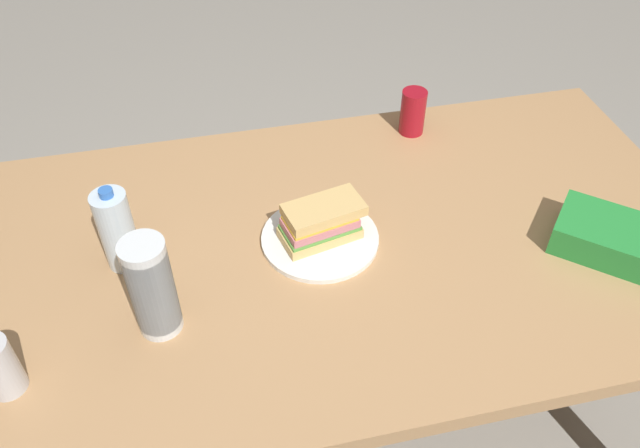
{
  "coord_description": "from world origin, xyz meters",
  "views": [
    {
      "loc": [
        -0.27,
        -0.97,
        1.78
      ],
      "look_at": [
        -0.05,
        0.01,
        0.83
      ],
      "focal_mm": 35.96,
      "sensor_mm": 36.0,
      "label": 1
    }
  ],
  "objects_px": {
    "soda_can_red": "(413,112)",
    "dining_table": "(343,269)",
    "chip_bag": "(611,238)",
    "plastic_cup_stack": "(152,288)",
    "water_bottle_tall": "(117,230)",
    "sandwich": "(321,222)",
    "paper_plate": "(320,238)"
  },
  "relations": [
    {
      "from": "chip_bag",
      "to": "plastic_cup_stack",
      "type": "distance_m",
      "value": 0.96
    },
    {
      "from": "chip_bag",
      "to": "sandwich",
      "type": "bearing_deg",
      "value": -154.2
    },
    {
      "from": "paper_plate",
      "to": "chip_bag",
      "type": "distance_m",
      "value": 0.63
    },
    {
      "from": "sandwich",
      "to": "soda_can_red",
      "type": "xyz_separation_m",
      "value": [
        0.33,
        0.35,
        0.01
      ]
    },
    {
      "from": "paper_plate",
      "to": "sandwich",
      "type": "distance_m",
      "value": 0.05
    },
    {
      "from": "dining_table",
      "to": "chip_bag",
      "type": "distance_m",
      "value": 0.59
    },
    {
      "from": "soda_can_red",
      "to": "water_bottle_tall",
      "type": "xyz_separation_m",
      "value": [
        -0.75,
        -0.33,
        0.03
      ]
    },
    {
      "from": "paper_plate",
      "to": "water_bottle_tall",
      "type": "height_order",
      "value": "water_bottle_tall"
    },
    {
      "from": "chip_bag",
      "to": "plastic_cup_stack",
      "type": "xyz_separation_m",
      "value": [
        -0.96,
        0.0,
        0.08
      ]
    },
    {
      "from": "dining_table",
      "to": "sandwich",
      "type": "relative_size",
      "value": 8.51
    },
    {
      "from": "water_bottle_tall",
      "to": "dining_table",
      "type": "bearing_deg",
      "value": -4.85
    },
    {
      "from": "paper_plate",
      "to": "soda_can_red",
      "type": "xyz_separation_m",
      "value": [
        0.33,
        0.35,
        0.06
      ]
    },
    {
      "from": "dining_table",
      "to": "chip_bag",
      "type": "relative_size",
      "value": 7.25
    },
    {
      "from": "chip_bag",
      "to": "water_bottle_tall",
      "type": "relative_size",
      "value": 1.14
    },
    {
      "from": "soda_can_red",
      "to": "chip_bag",
      "type": "bearing_deg",
      "value": -62.02
    },
    {
      "from": "sandwich",
      "to": "water_bottle_tall",
      "type": "relative_size",
      "value": 0.97
    },
    {
      "from": "chip_bag",
      "to": "water_bottle_tall",
      "type": "height_order",
      "value": "water_bottle_tall"
    },
    {
      "from": "water_bottle_tall",
      "to": "paper_plate",
      "type": "bearing_deg",
      "value": -3.78
    },
    {
      "from": "dining_table",
      "to": "soda_can_red",
      "type": "distance_m",
      "value": 0.48
    },
    {
      "from": "water_bottle_tall",
      "to": "plastic_cup_stack",
      "type": "bearing_deg",
      "value": -70.5
    },
    {
      "from": "dining_table",
      "to": "paper_plate",
      "type": "height_order",
      "value": "paper_plate"
    },
    {
      "from": "paper_plate",
      "to": "water_bottle_tall",
      "type": "distance_m",
      "value": 0.43
    },
    {
      "from": "paper_plate",
      "to": "chip_bag",
      "type": "bearing_deg",
      "value": -15.2
    },
    {
      "from": "dining_table",
      "to": "chip_bag",
      "type": "xyz_separation_m",
      "value": [
        0.55,
        -0.15,
        0.13
      ]
    },
    {
      "from": "plastic_cup_stack",
      "to": "sandwich",
      "type": "bearing_deg",
      "value": 24.63
    },
    {
      "from": "soda_can_red",
      "to": "chip_bag",
      "type": "height_order",
      "value": "soda_can_red"
    },
    {
      "from": "water_bottle_tall",
      "to": "plastic_cup_stack",
      "type": "height_order",
      "value": "plastic_cup_stack"
    },
    {
      "from": "chip_bag",
      "to": "dining_table",
      "type": "bearing_deg",
      "value": -154.09
    },
    {
      "from": "soda_can_red",
      "to": "dining_table",
      "type": "bearing_deg",
      "value": -127.12
    },
    {
      "from": "soda_can_red",
      "to": "chip_bag",
      "type": "xyz_separation_m",
      "value": [
        0.28,
        -0.52,
        -0.03
      ]
    },
    {
      "from": "soda_can_red",
      "to": "water_bottle_tall",
      "type": "distance_m",
      "value": 0.82
    },
    {
      "from": "paper_plate",
      "to": "plastic_cup_stack",
      "type": "distance_m",
      "value": 0.4
    }
  ]
}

